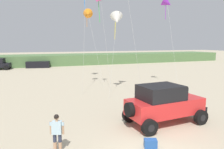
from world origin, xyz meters
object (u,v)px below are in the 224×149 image
Objects in this scene: kite_white_parafoil at (117,19)px; jeep at (164,103)px; person_watching at (57,131)px; distant_sedan at (38,65)px; kite_pink_ribbon at (88,14)px; kite_blue_swept at (167,3)px; cooler_box at (151,143)px.

jeep is at bearing -91.63° from kite_white_parafoil.
jeep is 2.95× the size of person_watching.
person_watching is at bearing -80.00° from distant_sedan.
kite_pink_ribbon is (5.94, 16.70, 7.13)m from person_watching.
kite_white_parafoil is at bearing -165.90° from kite_blue_swept.
kite_white_parafoil is at bearing 98.47° from cooler_box.
jeep is 9.33m from kite_white_parafoil.
distant_sedan is at bearing 102.83° from kite_white_parafoil.
kite_pink_ribbon is 9.27m from kite_blue_swept.
distant_sedan is 26.30m from kite_white_parafoil.
person_watching is 0.40× the size of distant_sedan.
kite_pink_ribbon is at bearing 70.42° from person_watching.
kite_white_parafoil is (2.46, 9.82, 6.46)m from cooler_box.
jeep is at bearing -89.35° from kite_pink_ribbon.
cooler_box is 0.06× the size of kite_blue_swept.
person_watching is at bearing -169.53° from jeep.
kite_pink_ribbon is at bearing 90.65° from jeep.
kite_pink_ribbon is 8.12m from kite_white_parafoil.
kite_blue_swept is (6.66, -6.42, 0.62)m from kite_pink_ribbon.
person_watching reaches higher than distant_sedan.
kite_blue_swept is (8.73, 11.39, 8.49)m from cooler_box.
jeep is 13.48m from kite_blue_swept.
distant_sedan is 0.57× the size of kite_white_parafoil.
kite_white_parafoil is at bearing -66.07° from distant_sedan.
cooler_box is at bearing -73.59° from distant_sedan.
cooler_box is 19.58m from kite_pink_ribbon.
distant_sedan is at bearing 99.54° from jeep.
kite_white_parafoil is 6.78m from kite_blue_swept.
cooler_box is 0.13× the size of distant_sedan.
jeep reaches higher than distant_sedan.
kite_blue_swept is at bearing 14.10° from kite_white_parafoil.
cooler_box is 12.00m from kite_white_parafoil.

